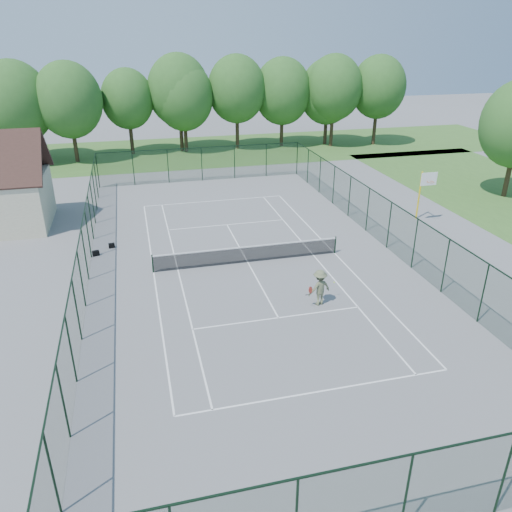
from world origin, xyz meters
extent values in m
plane|color=slate|center=(0.00, 0.00, 0.00)|extent=(140.00, 140.00, 0.00)
cube|color=#44742E|center=(0.00, 30.00, 0.01)|extent=(80.00, 16.00, 0.01)
cube|color=white|center=(0.00, 11.88, 0.00)|extent=(10.97, 0.08, 0.01)
cube|color=white|center=(0.00, -11.88, 0.00)|extent=(10.97, 0.08, 0.01)
cube|color=white|center=(0.00, 6.40, 0.00)|extent=(8.23, 0.08, 0.01)
cube|color=white|center=(0.00, -6.40, 0.00)|extent=(8.23, 0.08, 0.01)
cube|color=white|center=(5.49, 0.00, 0.00)|extent=(0.08, 23.77, 0.01)
cube|color=white|center=(-5.49, 0.00, 0.00)|extent=(0.08, 23.77, 0.01)
cube|color=white|center=(4.12, 0.00, 0.00)|extent=(0.08, 23.77, 0.01)
cube|color=white|center=(-4.12, 0.00, 0.00)|extent=(0.08, 23.77, 0.01)
cube|color=white|center=(0.00, 0.00, 0.00)|extent=(0.08, 12.80, 0.01)
cylinder|color=black|center=(-5.50, 0.00, 0.55)|extent=(0.08, 0.08, 1.10)
cylinder|color=black|center=(5.50, 0.00, 0.55)|extent=(0.08, 0.08, 1.10)
cube|color=black|center=(0.00, 0.00, 0.50)|extent=(11.00, 0.02, 0.96)
cube|color=white|center=(0.00, 0.00, 1.00)|extent=(11.00, 0.05, 0.07)
cube|color=#1B3922|center=(0.00, 18.00, 1.50)|extent=(18.00, 0.02, 3.00)
cube|color=#1B3922|center=(0.00, -18.00, 1.50)|extent=(18.00, 0.02, 3.00)
cube|color=#1B3922|center=(9.00, 0.00, 1.50)|extent=(0.02, 36.00, 3.00)
cube|color=#1B3922|center=(-9.00, 0.00, 1.50)|extent=(0.02, 36.00, 3.00)
cube|color=black|center=(0.00, 18.00, 3.00)|extent=(18.00, 0.05, 0.05)
cube|color=black|center=(0.00, -18.00, 3.00)|extent=(18.00, 0.05, 0.05)
cube|color=black|center=(9.00, 0.00, 3.00)|extent=(0.05, 36.00, 0.05)
cube|color=black|center=(-9.00, 0.00, 3.00)|extent=(0.05, 36.00, 0.05)
cylinder|color=#3C2D1C|center=(-16.50, 30.00, 2.10)|extent=(0.40, 0.40, 4.20)
ellipsoid|color=#356C29|center=(-16.50, 30.00, 6.00)|extent=(6.40, 6.40, 7.40)
cylinder|color=#3C2D1C|center=(0.00, 30.00, 2.10)|extent=(0.40, 0.40, 4.20)
ellipsoid|color=#356C29|center=(0.00, 30.00, 6.00)|extent=(6.40, 6.40, 7.40)
cylinder|color=#3C2D1C|center=(16.50, 30.00, 2.10)|extent=(0.40, 0.40, 4.20)
ellipsoid|color=#356C29|center=(16.50, 30.00, 6.00)|extent=(6.40, 6.40, 7.40)
cylinder|color=yellow|center=(13.59, 4.30, 1.75)|extent=(0.12, 0.12, 3.50)
cube|color=yellow|center=(13.59, 3.85, 3.35)|extent=(0.08, 0.90, 0.08)
cube|color=white|center=(13.59, 3.40, 3.20)|extent=(1.20, 0.05, 0.90)
torus|color=#D35210|center=(13.59, 3.17, 3.05)|extent=(0.48, 0.48, 0.02)
cylinder|color=#3C2D1C|center=(23.40, 7.31, 2.05)|extent=(0.39, 0.39, 4.09)
cube|color=black|center=(-8.74, 3.19, 0.16)|extent=(0.44, 0.34, 0.31)
cube|color=black|center=(-7.82, 4.20, 0.14)|extent=(0.39, 0.27, 0.29)
imported|color=#606747|center=(2.33, -5.63, 0.94)|extent=(1.35, 0.98, 1.87)
sphere|color=#B9EF26|center=(3.27, -5.23, 0.90)|extent=(0.07, 0.07, 0.07)
camera|label=1|loc=(-6.01, -25.95, 12.59)|focal=35.00mm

